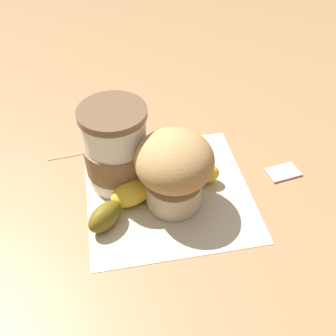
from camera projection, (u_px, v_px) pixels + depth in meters
name	position (u px, v px, depth m)	size (l,w,h in m)	color
ground_plane	(168.00, 191.00, 0.58)	(3.00, 3.00, 0.00)	#936D47
paper_napkin	(168.00, 191.00, 0.58)	(0.24, 0.24, 0.00)	beige
coffee_cup	(116.00, 149.00, 0.56)	(0.09, 0.09, 0.13)	white
muffin	(176.00, 167.00, 0.52)	(0.11, 0.11, 0.12)	beige
banana	(151.00, 188.00, 0.56)	(0.22, 0.09, 0.04)	gold
sugar_packet	(283.00, 171.00, 0.61)	(0.05, 0.03, 0.01)	pink
wooden_stirrer	(82.00, 153.00, 0.64)	(0.11, 0.01, 0.00)	#9E7547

